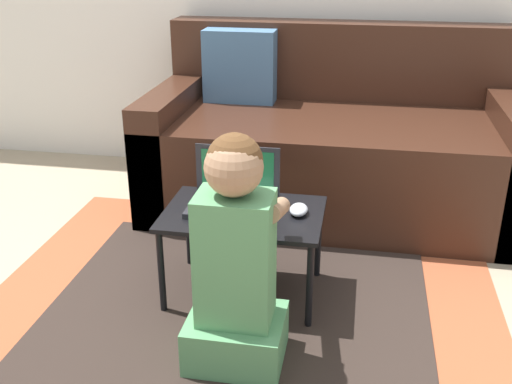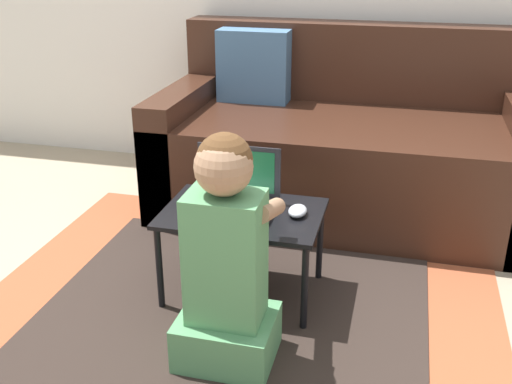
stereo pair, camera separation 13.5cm
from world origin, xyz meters
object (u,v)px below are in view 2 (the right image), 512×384
(couch, at_px, (343,147))
(laptop, at_px, (234,198))
(laptop_desk, at_px, (243,221))
(computer_mouse, at_px, (298,211))
(person_seated, at_px, (226,262))

(couch, height_order, laptop, couch)
(laptop_desk, bearing_deg, computer_mouse, 5.38)
(laptop, relative_size, person_seated, 0.41)
(laptop, bearing_deg, computer_mouse, -2.19)
(couch, relative_size, person_seated, 2.30)
(laptop_desk, xyz_separation_m, laptop, (-0.04, 0.03, 0.08))
(laptop, height_order, computer_mouse, laptop)
(couch, relative_size, laptop_desk, 3.06)
(laptop_desk, bearing_deg, couch, 74.15)
(computer_mouse, distance_m, person_seated, 0.42)
(laptop, height_order, person_seated, person_seated)
(couch, xyz_separation_m, computer_mouse, (-0.06, -0.89, 0.06))
(laptop_desk, distance_m, person_seated, 0.38)
(laptop_desk, height_order, laptop, laptop)
(laptop, xyz_separation_m, person_seated, (0.10, -0.41, -0.03))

